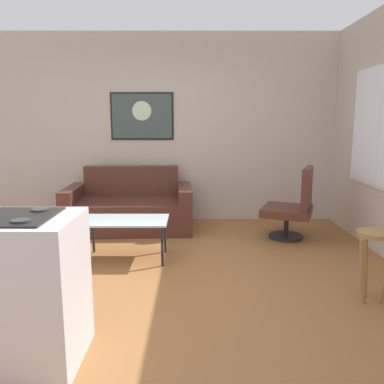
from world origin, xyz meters
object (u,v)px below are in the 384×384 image
object	(u,v)px
armchair	(296,206)
bar_stool	(376,250)
couch	(132,209)
coffee_table	(127,223)
wall_painting	(144,116)

from	to	relation	value
armchair	bar_stool	world-z (taller)	armchair
bar_stool	armchair	bearing A→B (deg)	96.27
couch	armchair	bearing A→B (deg)	-12.44
couch	coffee_table	bearing A→B (deg)	-83.09
bar_stool	wall_painting	size ratio (longest dim) A/B	0.65
armchair	wall_painting	xyz separation A→B (m)	(-2.06, 1.03, 1.15)
couch	bar_stool	distance (m)	3.31
coffee_table	wall_painting	xyz separation A→B (m)	(-0.02, 1.79, 1.18)
coffee_table	armchair	xyz separation A→B (m)	(2.04, 0.76, 0.03)
coffee_table	armchair	bearing A→B (deg)	20.46
coffee_table	wall_painting	size ratio (longest dim) A/B	0.99
wall_painting	coffee_table	bearing A→B (deg)	-89.44
armchair	couch	bearing A→B (deg)	167.56
coffee_table	couch	bearing A→B (deg)	96.91
couch	wall_painting	xyz separation A→B (m)	(0.13, 0.55, 1.30)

